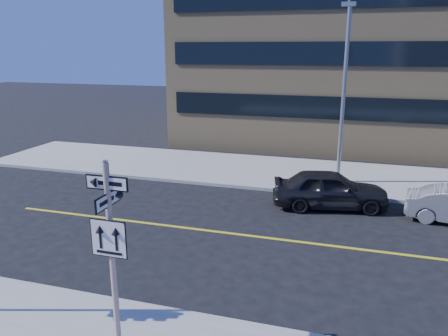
% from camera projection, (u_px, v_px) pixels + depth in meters
% --- Properties ---
extents(ground, '(120.00, 120.00, 0.00)m').
position_uv_depth(ground, '(166.00, 288.00, 11.85)').
color(ground, black).
rests_on(ground, ground).
extents(sign_pole, '(0.92, 0.92, 4.06)m').
position_uv_depth(sign_pole, '(111.00, 245.00, 8.88)').
color(sign_pole, silver).
rests_on(sign_pole, near_sidewalk).
extents(parked_car_a, '(2.73, 4.87, 1.56)m').
position_uv_depth(parked_car_a, '(330.00, 189.00, 17.68)').
color(parked_car_a, black).
rests_on(parked_car_a, ground).
extents(streetlight_a, '(0.55, 2.25, 8.00)m').
position_uv_depth(streetlight_a, '(344.00, 84.00, 19.40)').
color(streetlight_a, gray).
rests_on(streetlight_a, far_sidewalk).
extents(building_brick, '(18.00, 18.00, 18.00)m').
position_uv_depth(building_brick, '(327.00, 10.00, 31.98)').
color(building_brick, tan).
rests_on(building_brick, ground).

